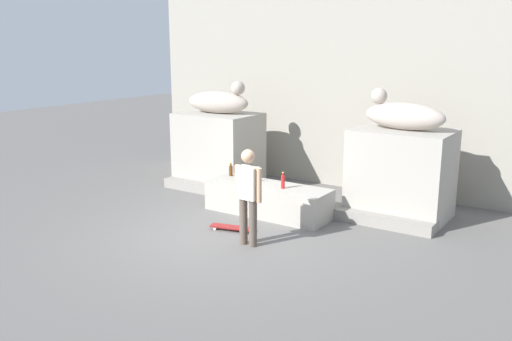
% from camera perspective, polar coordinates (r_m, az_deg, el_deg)
% --- Properties ---
extents(ground_plane, '(40.00, 40.00, 0.00)m').
position_cam_1_polar(ground_plane, '(9.89, -3.78, -6.88)').
color(ground_plane, '#605E5B').
extents(facade_wall, '(10.10, 0.60, 6.26)m').
position_cam_1_polar(facade_wall, '(13.33, 8.62, 11.93)').
color(facade_wall, gray).
rests_on(facade_wall, ground_plane).
extents(pedestal_left, '(1.86, 1.36, 1.75)m').
position_cam_1_polar(pedestal_left, '(13.23, -3.91, 2.21)').
color(pedestal_left, '#A39E93').
rests_on(pedestal_left, ground_plane).
extents(pedestal_right, '(1.86, 1.36, 1.75)m').
position_cam_1_polar(pedestal_right, '(11.13, 14.85, -0.32)').
color(pedestal_right, '#A39E93').
rests_on(pedestal_right, ground_plane).
extents(statue_reclining_left, '(1.65, 0.73, 0.78)m').
position_cam_1_polar(statue_reclining_left, '(13.04, -3.85, 7.19)').
color(statue_reclining_left, '#B4A699').
rests_on(statue_reclining_left, pedestal_left).
extents(statue_reclining_right, '(1.64, 0.68, 0.78)m').
position_cam_1_polar(statue_reclining_right, '(10.94, 15.03, 5.61)').
color(statue_reclining_right, '#B4A699').
rests_on(statue_reclining_right, pedestal_right).
extents(ledge_block, '(2.56, 0.87, 0.61)m').
position_cam_1_polar(ledge_block, '(11.05, 1.25, -3.04)').
color(ledge_block, '#A39E93').
rests_on(ledge_block, ground_plane).
extents(skater, '(0.54, 0.23, 1.67)m').
position_cam_1_polar(skater, '(9.21, -0.83, -2.37)').
color(skater, brown).
rests_on(skater, ground_plane).
extents(skateboard, '(0.82, 0.38, 0.08)m').
position_cam_1_polar(skateboard, '(10.16, -2.60, -5.93)').
color(skateboard, maroon).
rests_on(skateboard, ground_plane).
extents(bottle_green, '(0.07, 0.07, 0.31)m').
position_cam_1_polar(bottle_green, '(11.15, -0.69, -0.60)').
color(bottle_green, '#1E722D').
rests_on(bottle_green, ledge_block).
extents(bottle_brown, '(0.08, 0.08, 0.29)m').
position_cam_1_polar(bottle_brown, '(11.70, -2.64, 0.01)').
color(bottle_brown, '#593314').
rests_on(bottle_brown, ledge_block).
extents(bottle_red, '(0.08, 0.08, 0.32)m').
position_cam_1_polar(bottle_red, '(10.70, 2.82, -1.16)').
color(bottle_red, red).
rests_on(bottle_red, ledge_block).
extents(stair_step, '(6.37, 0.50, 0.22)m').
position_cam_1_polar(stair_step, '(11.62, 2.90, -3.23)').
color(stair_step, gray).
rests_on(stair_step, ground_plane).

